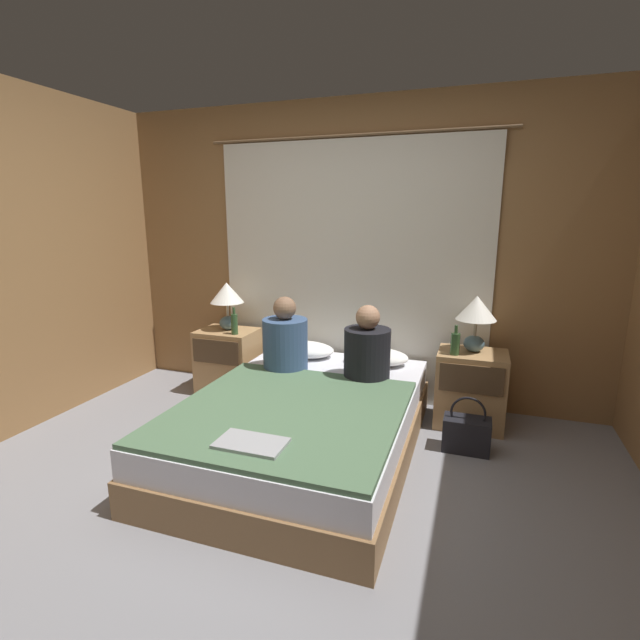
% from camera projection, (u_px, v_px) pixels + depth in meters
% --- Properties ---
extents(ground_plane, '(16.00, 16.00, 0.00)m').
position_uv_depth(ground_plane, '(256.00, 516.00, 2.48)').
color(ground_plane, gray).
extents(wall_back, '(4.30, 0.06, 2.50)m').
position_uv_depth(wall_back, '(352.00, 254.00, 3.95)').
color(wall_back, olive).
rests_on(wall_back, ground_plane).
extents(curtain_panel, '(2.51, 0.02, 2.21)m').
position_uv_depth(curtain_panel, '(350.00, 272.00, 3.93)').
color(curtain_panel, silver).
rests_on(curtain_panel, ground_plane).
extents(bed, '(1.41, 2.06, 0.40)m').
position_uv_depth(bed, '(305.00, 424.00, 3.13)').
color(bed, olive).
rests_on(bed, ground_plane).
extents(nightstand_left, '(0.50, 0.40, 0.58)m').
position_uv_depth(nightstand_left, '(228.00, 361.00, 4.17)').
color(nightstand_left, '#A87F51').
rests_on(nightstand_left, ground_plane).
extents(nightstand_right, '(0.50, 0.40, 0.58)m').
position_uv_depth(nightstand_right, '(470.00, 389.00, 3.51)').
color(nightstand_right, '#A87F51').
rests_on(nightstand_right, ground_plane).
extents(lamp_left, '(0.29, 0.29, 0.42)m').
position_uv_depth(lamp_left, '(227.00, 297.00, 4.07)').
color(lamp_left, slate).
rests_on(lamp_left, nightstand_left).
extents(lamp_right, '(0.29, 0.29, 0.42)m').
position_uv_depth(lamp_right, '(476.00, 314.00, 3.41)').
color(lamp_right, slate).
rests_on(lamp_right, nightstand_right).
extents(pillow_left, '(0.50, 0.34, 0.12)m').
position_uv_depth(pillow_left, '(305.00, 349.00, 3.92)').
color(pillow_left, white).
rests_on(pillow_left, bed).
extents(pillow_right, '(0.50, 0.34, 0.12)m').
position_uv_depth(pillow_right, '(377.00, 357.00, 3.73)').
color(pillow_right, white).
rests_on(pillow_right, bed).
extents(blanket_on_bed, '(1.35, 1.41, 0.03)m').
position_uv_depth(blanket_on_bed, '(288.00, 411.00, 2.81)').
color(blanket_on_bed, '#4C6B4C').
rests_on(blanket_on_bed, bed).
extents(person_left_in_bed, '(0.34, 0.34, 0.58)m').
position_uv_depth(person_left_in_bed, '(285.00, 341.00, 3.55)').
color(person_left_in_bed, '#38517A').
rests_on(person_left_in_bed, bed).
extents(person_right_in_bed, '(0.34, 0.34, 0.55)m').
position_uv_depth(person_right_in_bed, '(367.00, 350.00, 3.35)').
color(person_right_in_bed, black).
rests_on(person_right_in_bed, bed).
extents(beer_bottle_on_left_stand, '(0.06, 0.06, 0.24)m').
position_uv_depth(beer_bottle_on_left_stand, '(234.00, 323.00, 3.95)').
color(beer_bottle_on_left_stand, '#2D4C28').
rests_on(beer_bottle_on_left_stand, nightstand_left).
extents(beer_bottle_on_right_stand, '(0.07, 0.07, 0.22)m').
position_uv_depth(beer_bottle_on_right_stand, '(455.00, 343.00, 3.38)').
color(beer_bottle_on_right_stand, '#2D4C28').
rests_on(beer_bottle_on_right_stand, nightstand_right).
extents(laptop_on_bed, '(0.36, 0.21, 0.02)m').
position_uv_depth(laptop_on_bed, '(251.00, 443.00, 2.36)').
color(laptop_on_bed, '#9EA0A5').
rests_on(laptop_on_bed, blanket_on_bed).
extents(handbag_on_floor, '(0.31, 0.18, 0.39)m').
position_uv_depth(handbag_on_floor, '(467.00, 433.00, 3.15)').
color(handbag_on_floor, black).
rests_on(handbag_on_floor, ground_plane).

